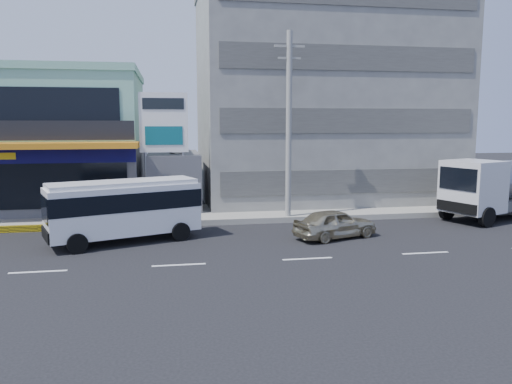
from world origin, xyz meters
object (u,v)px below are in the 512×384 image
concrete_building (320,97)px  motorcycle_rider (86,225)px  shop_building (40,144)px  satellite_dish (173,152)px  billboard (164,129)px  minibus (124,206)px  sedan (335,223)px  utility_pole_near (289,125)px  tanker_truck (502,186)px

concrete_building → motorcycle_rider: (-14.00, -10.50, -6.25)m
shop_building → satellite_dish: size_ratio=8.27×
billboard → minibus: billboard is taller
shop_building → motorcycle_rider: 10.76m
minibus → shop_building: bearing=120.2°
satellite_dish → sedan: size_ratio=0.37×
utility_pole_near → sedan: utility_pole_near is taller
minibus → sedan: size_ratio=1.72×
concrete_building → minibus: concrete_building is taller
shop_building → satellite_dish: bearing=-20.2°
concrete_building → satellite_dish: 11.30m
satellite_dish → minibus: satellite_dish is taller
tanker_truck → satellite_dish: bearing=165.6°
minibus → sedan: (9.51, -0.88, -0.96)m
concrete_building → satellite_dish: (-10.00, -4.00, -3.42)m
satellite_dish → motorcycle_rider: size_ratio=0.66×
concrete_building → sedan: size_ratio=4.00×
sedan → utility_pole_near: bearing=-2.2°
billboard → sedan: 10.65m
satellite_dish → shop_building: bearing=159.8°
shop_building → concrete_building: size_ratio=0.77×
utility_pole_near → concrete_building: bearing=62.2°
shop_building → billboard: size_ratio=1.80×
motorcycle_rider → satellite_dish: bearing=58.4°
shop_building → billboard: shop_building is taller
concrete_building → utility_pole_near: concrete_building is taller
shop_building → billboard: bearing=-32.3°
shop_building → satellite_dish: shop_building is taller
minibus → tanker_truck: (20.27, 2.26, 0.14)m
satellite_dish → tanker_truck: 18.66m
shop_building → minibus: shop_building is taller
billboard → motorcycle_rider: size_ratio=3.03×
concrete_building → satellite_dish: size_ratio=10.67×
shop_building → tanker_truck: shop_building is taller
sedan → tanker_truck: bearing=-92.3°
billboard → motorcycle_rider: billboard is taller
utility_pole_near → shop_building: bearing=154.9°
shop_building → sedan: size_ratio=3.10×
shop_building → utility_pole_near: bearing=-25.1°
utility_pole_near → minibus: bearing=-158.4°
shop_building → motorcycle_rider: size_ratio=5.44×
tanker_truck → motorcycle_rider: (-21.98, -1.87, -1.03)m
utility_pole_near → tanker_truck: 12.49m
satellite_dish → motorcycle_rider: bearing=-121.6°
concrete_building → motorcycle_rider: bearing=-143.1°
billboard → utility_pole_near: utility_pole_near is taller
minibus → billboard: bearing=70.7°
shop_building → utility_pole_near: utility_pole_near is taller
billboard → tanker_truck: billboard is taller
billboard → tanker_truck: bearing=-8.7°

